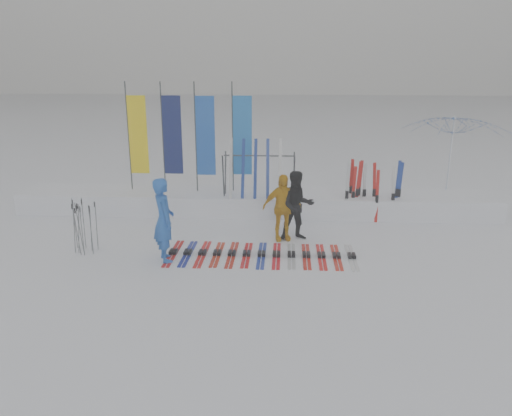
# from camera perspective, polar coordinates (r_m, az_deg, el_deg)

# --- Properties ---
(ground) EXTENTS (120.00, 120.00, 0.00)m
(ground) POSITION_cam_1_polar(r_m,az_deg,el_deg) (10.68, -1.61, -7.56)
(ground) COLOR white
(ground) RESTS_ON ground
(snow_bank) EXTENTS (14.00, 1.60, 0.60)m
(snow_bank) POSITION_cam_1_polar(r_m,az_deg,el_deg) (14.91, -0.06, 0.68)
(snow_bank) COLOR white
(snow_bank) RESTS_ON ground
(person_blue) EXTENTS (0.71, 0.83, 1.91)m
(person_blue) POSITION_cam_1_polar(r_m,az_deg,el_deg) (11.26, -10.49, -1.36)
(person_blue) COLOR blue
(person_blue) RESTS_ON ground
(person_black) EXTENTS (0.98, 0.84, 1.76)m
(person_black) POSITION_cam_1_polar(r_m,az_deg,el_deg) (12.49, 4.74, 0.26)
(person_black) COLOR black
(person_black) RESTS_ON ground
(person_yellow) EXTENTS (1.06, 0.63, 1.69)m
(person_yellow) POSITION_cam_1_polar(r_m,az_deg,el_deg) (12.44, 2.99, 0.06)
(person_yellow) COLOR #DD9F0E
(person_yellow) RESTS_ON ground
(tent_canopy) EXTENTS (3.46, 3.51, 2.84)m
(tent_canopy) POSITION_cam_1_polar(r_m,az_deg,el_deg) (16.80, 21.42, 5.26)
(tent_canopy) COLOR white
(tent_canopy) RESTS_ON ground
(ski_row) EXTENTS (4.32, 1.70, 0.07)m
(ski_row) POSITION_cam_1_polar(r_m,az_deg,el_deg) (11.64, 0.56, -5.30)
(ski_row) COLOR #B3110E
(ski_row) RESTS_ON ground
(pole_cluster) EXTENTS (0.70, 0.66, 1.23)m
(pole_cluster) POSITION_cam_1_polar(r_m,az_deg,el_deg) (12.36, -19.18, -2.16)
(pole_cluster) COLOR #595B60
(pole_cluster) RESTS_ON ground
(feather_flags) EXTENTS (3.68, 0.16, 3.20)m
(feather_flags) POSITION_cam_1_polar(r_m,az_deg,el_deg) (14.93, -7.74, 8.18)
(feather_flags) COLOR #383A3F
(feather_flags) RESTS_ON ground
(ski_rack) EXTENTS (2.04, 0.80, 1.23)m
(ski_rack) POSITION_cam_1_polar(r_m,az_deg,el_deg) (14.25, 0.36, 4.43)
(ski_rack) COLOR #383A3F
(ski_rack) RESTS_ON ground
(upright_skis) EXTENTS (1.62, 0.94, 1.70)m
(upright_skis) POSITION_cam_1_polar(r_m,az_deg,el_deg) (14.62, 12.74, 1.96)
(upright_skis) COLOR red
(upright_skis) RESTS_ON ground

